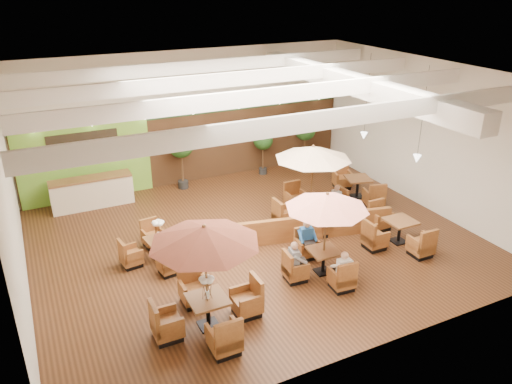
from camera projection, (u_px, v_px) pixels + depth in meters
room at (245, 125)px, 16.40m from camera, size 14.04×14.00×5.52m
service_counter at (92, 192)px, 18.95m from camera, size 3.00×0.75×1.18m
booth_divider at (305, 228)px, 16.61m from camera, size 6.09×1.49×0.86m
table_0 at (206, 260)px, 11.89m from camera, size 2.82×2.82×2.90m
table_1 at (324, 216)px, 14.16m from camera, size 2.50×2.58×2.62m
table_2 at (312, 171)px, 17.27m from camera, size 2.81×2.81×2.88m
table_3 at (153, 248)px, 15.36m from camera, size 1.70×2.49×1.50m
table_4 at (392, 233)px, 16.38m from camera, size 1.80×2.69×1.01m
table_5 at (357, 188)px, 19.83m from camera, size 1.15×2.93×1.04m
topiary_0 at (181, 147)px, 20.11m from camera, size 1.03×1.03×2.38m
topiary_1 at (263, 142)px, 21.72m from camera, size 0.86×0.86×1.99m
topiary_2 at (305, 132)px, 22.50m from camera, size 0.96×0.96×2.24m
diner_0 at (343, 266)px, 13.86m from camera, size 0.38×0.31×0.77m
diner_1 at (307, 236)px, 15.43m from camera, size 0.42×0.36×0.80m
diner_2 at (296, 257)px, 14.25m from camera, size 0.36×0.42×0.81m
diner_3 at (327, 214)px, 16.88m from camera, size 0.39×0.33×0.74m
diner_4 at (335, 197)px, 18.18m from camera, size 0.30×0.37×0.73m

